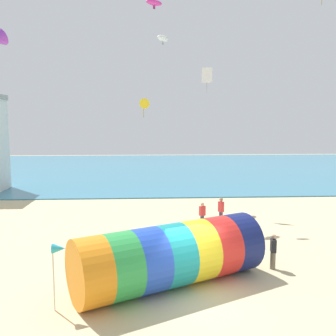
{
  "coord_description": "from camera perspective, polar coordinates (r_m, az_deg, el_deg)",
  "views": [
    {
      "loc": [
        -1.89,
        -13.46,
        6.66
      ],
      "look_at": [
        -1.02,
        3.01,
        4.57
      ],
      "focal_mm": 40.0,
      "sensor_mm": 36.0,
      "label": 1
    }
  ],
  "objects": [
    {
      "name": "kite_handler",
      "position": [
        17.87,
        15.73,
        -12.13
      ],
      "size": [
        0.26,
        0.38,
        1.62
      ],
      "color": "#726651",
      "rests_on": "ground"
    },
    {
      "name": "sea",
      "position": [
        52.03,
        -0.92,
        -0.08
      ],
      "size": [
        120.0,
        40.0,
        0.1
      ],
      "primitive_type": "cube",
      "color": "teal",
      "rests_on": "ground"
    },
    {
      "name": "kite_yellow_delta",
      "position": [
        26.31,
        -3.75,
        9.71
      ],
      "size": [
        0.83,
        0.85,
        1.32
      ],
      "color": "yellow"
    },
    {
      "name": "kite_white_diamond",
      "position": [
        28.6,
        5.96,
        13.84
      ],
      "size": [
        0.78,
        0.33,
        1.87
      ],
      "color": "white"
    },
    {
      "name": "kite_white_parafoil",
      "position": [
        32.14,
        -0.8,
        19.14
      ],
      "size": [
        1.36,
        1.56,
        0.8
      ],
      "color": "white"
    },
    {
      "name": "bystander_near_water",
      "position": [
        24.3,
        8.07,
        -6.51
      ],
      "size": [
        0.36,
        0.42,
        1.79
      ],
      "color": "#383D56",
      "rests_on": "ground"
    },
    {
      "name": "ground_plane",
      "position": [
        15.13,
        4.72,
        -18.91
      ],
      "size": [
        120.0,
        120.0,
        0.0
      ],
      "primitive_type": "plane",
      "color": "#CCBA8C"
    },
    {
      "name": "kite_magenta_parafoil",
      "position": [
        29.04,
        -2.14,
        23.88
      ],
      "size": [
        1.34,
        1.02,
        0.65
      ],
      "color": "#D1339E"
    },
    {
      "name": "bystander_mid_beach",
      "position": [
        23.58,
        5.24,
        -7.14
      ],
      "size": [
        0.42,
        0.36,
        1.62
      ],
      "color": "#383D56",
      "rests_on": "ground"
    },
    {
      "name": "beach_flag",
      "position": [
        13.8,
        -16.37,
        -12.07
      ],
      "size": [
        0.47,
        0.36,
        2.45
      ],
      "color": "silver",
      "rests_on": "ground"
    },
    {
      "name": "giant_inflatable_tube",
      "position": [
        15.48,
        0.49,
        -13.17
      ],
      "size": [
        8.15,
        5.79,
        2.54
      ],
      "color": "orange",
      "rests_on": "ground"
    }
  ]
}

